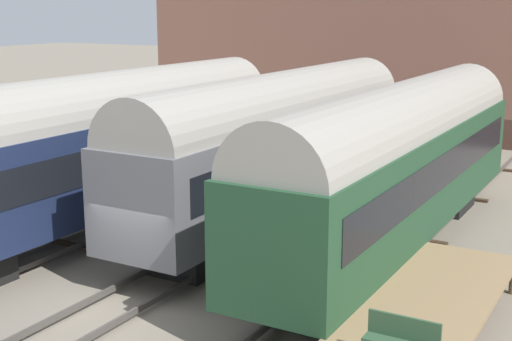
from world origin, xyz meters
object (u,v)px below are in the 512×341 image
at_px(train_car_grey, 280,138).
at_px(bench, 402,339).
at_px(train_car_green, 399,157).
at_px(train_car_navy, 100,143).

distance_m(train_car_grey, bench, 12.59).
relative_size(train_car_grey, bench, 11.81).
xyz_separation_m(train_car_green, bench, (3.05, -8.74, -1.54)).
bearing_deg(train_car_navy, train_car_green, 17.11).
bearing_deg(train_car_grey, bench, -51.66).
xyz_separation_m(train_car_green, train_car_grey, (-4.70, 1.06, 0.00)).
xyz_separation_m(train_car_green, train_car_navy, (-9.40, -2.89, 0.04)).
relative_size(train_car_green, bench, 12.24).
xyz_separation_m(train_car_navy, bench, (12.45, -5.85, -1.58)).
xyz_separation_m(train_car_grey, bench, (7.75, -9.80, -1.55)).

